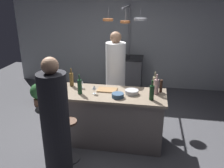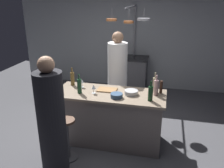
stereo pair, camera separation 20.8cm
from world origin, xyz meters
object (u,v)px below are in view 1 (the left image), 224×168
Objects in this scene: wine_bottle_red at (152,92)px; wine_glass_near_right_guest at (81,82)px; chef at (115,81)px; wine_bottle_white at (155,84)px; mixing_bowl_blue at (118,95)px; mixing_bowl_steel at (132,92)px; potted_plant at (38,93)px; stove_range at (127,74)px; bar_stool_left at (69,139)px; guest_left at (56,127)px; wine_glass_by_chef at (94,88)px; wine_bottle_green at (80,86)px; wine_bottle_rose at (156,86)px; pepper_mill at (161,86)px; wine_bottle_amber at (71,79)px; cutting_board at (107,90)px.

wine_bottle_red is 1.22m from wine_glass_near_right_guest.
chef is at bearing 54.07° from wine_glass_near_right_guest.
wine_bottle_white is (0.04, 0.36, 0.01)m from wine_bottle_red.
wine_bottle_white is at bearing -38.44° from chef.
wine_glass_near_right_guest reaches higher than mixing_bowl_blue.
mixing_bowl_steel is at bearing 151.18° from wine_bottle_red.
mixing_bowl_blue is at bearing -32.28° from potted_plant.
stove_range is 2.31m from potted_plant.
bar_stool_left is 0.57m from guest_left.
wine_glass_near_right_guest is 0.77× the size of mixing_bowl_blue.
chef is at bearing 71.85° from bar_stool_left.
chef is 1.94m from potted_plant.
wine_glass_by_chef is at bearing 73.21° from guest_left.
wine_bottle_green is at bearing -100.52° from stove_range.
chef reaches higher than potted_plant.
guest_left is at bearing -139.17° from wine_bottle_rose.
wine_glass_near_right_guest is (1.36, -0.98, 0.71)m from potted_plant.
wine_glass_by_chef is at bearing -166.07° from pepper_mill.
potted_plant is at bearing 143.63° from wine_glass_by_chef.
wine_bottle_amber reaches higher than bar_stool_left.
guest_left is 1.36m from mixing_bowl_steel.
wine_glass_near_right_guest is at bearing 172.16° from mixing_bowl_steel.
bar_stool_left is 0.87m from wine_glass_by_chef.
guest_left is 0.92m from wine_bottle_green.
chef is 5.40× the size of wine_bottle_white.
mixing_bowl_steel is (0.88, 1.03, 0.13)m from guest_left.
bar_stool_left is at bearing -88.93° from wine_glass_near_right_guest.
mixing_bowl_blue is (0.62, -0.04, -0.09)m from wine_bottle_green.
pepper_mill is 0.74m from mixing_bowl_blue.
wine_bottle_red reaches higher than mixing_bowl_steel.
wine_bottle_red is (0.71, -0.96, 0.20)m from chef.
mixing_bowl_steel reaches higher than cutting_board.
cutting_board is (-0.03, -0.70, 0.09)m from chef.
wine_glass_near_right_guest is 0.89m from mixing_bowl_steel.
wine_bottle_white reaches higher than wine_bottle_red.
wine_bottle_red is at bearing -113.03° from pepper_mill.
wine_bottle_green is at bearing -151.67° from cutting_board.
guest_left is at bearing -98.73° from stove_range.
wine_bottle_amber is 1.49× the size of mixing_bowl_steel.
guest_left reaches higher than wine_bottle_red.
guest_left is 1.48m from wine_bottle_red.
chef is 5.59× the size of wine_bottle_amber.
wine_bottle_white is 1.22m from wine_bottle_green.
cutting_board is 1.70× the size of mixing_bowl_blue.
mixing_bowl_blue is at bearing -86.81° from stove_range.
wine_bottle_red is 1.43m from wine_bottle_amber.
wine_bottle_white reaches higher than mixing_bowl_blue.
wine_glass_near_right_guest is (-0.46, 0.04, 0.10)m from cutting_board.
potted_plant is 2.84m from wine_bottle_white.
mixing_bowl_blue is (0.87, -0.36, -0.09)m from wine_bottle_amber.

